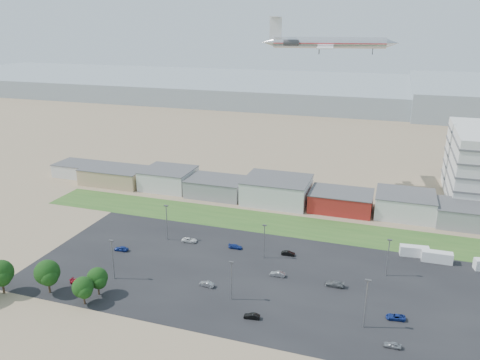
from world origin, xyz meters
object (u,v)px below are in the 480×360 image
at_px(parked_car_11, 288,253).
at_px(parked_car_5, 121,249).
at_px(parked_car_0, 396,317).
at_px(parked_car_12, 335,284).
at_px(airliner, 329,43).
at_px(parked_car_9, 189,240).
at_px(parked_car_4, 207,284).
at_px(parked_car_6, 235,247).
at_px(parked_car_7, 277,274).
at_px(parked_car_10, 79,282).
at_px(box_trailer_a, 414,251).
at_px(parked_car_13, 252,316).
at_px(parked_car_2, 392,345).

bearing_deg(parked_car_11, parked_car_5, 100.98).
distance_m(parked_car_0, parked_car_12, 16.52).
bearing_deg(parked_car_5, airliner, 144.12).
height_order(parked_car_9, parked_car_12, parked_car_12).
relative_size(parked_car_4, parked_car_6, 0.96).
height_order(airliner, parked_car_4, airliner).
height_order(parked_car_5, parked_car_7, parked_car_5).
distance_m(parked_car_0, parked_car_5, 71.82).
xyz_separation_m(airliner, parked_car_10, (-43.35, -87.21, -51.80)).
height_order(parked_car_5, parked_car_6, parked_car_5).
distance_m(box_trailer_a, parked_car_0, 31.34).
distance_m(parked_car_5, parked_car_6, 31.05).
height_order(parked_car_6, parked_car_10, parked_car_10).
distance_m(parked_car_5, parked_car_12, 57.43).
bearing_deg(parked_car_6, parked_car_11, -88.36).
height_order(airliner, parked_car_7, airliner).
bearing_deg(parked_car_6, parked_car_13, -155.75).
height_order(airliner, parked_car_2, airliner).
height_order(parked_car_6, parked_car_12, parked_car_12).
height_order(airliner, parked_car_9, airliner).
distance_m(parked_car_2, parked_car_9, 62.71).
xyz_separation_m(parked_car_5, parked_car_13, (42.66, -18.26, -0.09)).
relative_size(parked_car_9, parked_car_13, 1.26).
height_order(parked_car_6, parked_car_13, parked_car_13).
xyz_separation_m(parked_car_9, parked_car_11, (28.25, 0.93, -0.00)).
xyz_separation_m(parked_car_4, parked_car_9, (-13.54, 20.26, -0.01)).
bearing_deg(parked_car_12, parked_car_9, -101.31).
distance_m(parked_car_4, parked_car_12, 30.03).
distance_m(parked_car_12, parked_car_13, 23.45).
bearing_deg(parked_car_6, parked_car_0, -116.23).
xyz_separation_m(box_trailer_a, parked_car_6, (-46.43, -10.88, -0.81)).
height_order(airliner, parked_car_0, airliner).
relative_size(airliner, parked_car_6, 12.03).
distance_m(airliner, parked_car_10, 110.30).
bearing_deg(parked_car_2, parked_car_11, -139.30).
distance_m(parked_car_2, parked_car_7, 33.11).
relative_size(parked_car_6, parked_car_7, 1.04).
distance_m(airliner, parked_car_5, 96.43).
relative_size(parked_car_5, parked_car_6, 1.00).
bearing_deg(box_trailer_a, parked_car_11, -168.03).
distance_m(parked_car_2, parked_car_6, 51.27).
relative_size(box_trailer_a, parked_car_7, 1.98).
bearing_deg(parked_car_0, box_trailer_a, 165.15).
bearing_deg(parked_car_2, parked_car_7, -125.87).
height_order(airliner, parked_car_12, airliner).
bearing_deg(parked_car_12, parked_car_4, -68.52).
height_order(parked_car_2, parked_car_13, parked_car_2).
bearing_deg(parked_car_0, parked_car_13, -79.40).
bearing_deg(parked_car_5, parked_car_0, 78.90).
xyz_separation_m(parked_car_9, parked_car_12, (42.04, -10.78, 0.05)).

